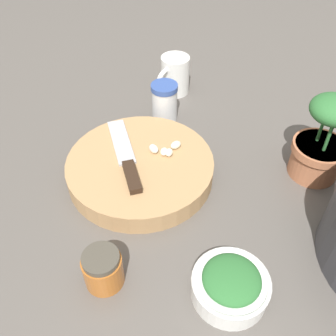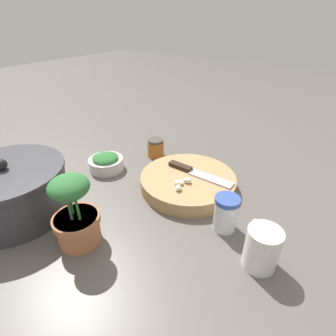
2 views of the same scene
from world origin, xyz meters
name	(u,v)px [view 2 (image 2 of 2)]	position (x,y,z in m)	size (l,w,h in m)	color
ground_plane	(164,196)	(0.00, 0.00, 0.00)	(5.00, 5.00, 0.00)	#56514C
cutting_board	(188,182)	(-0.03, -0.08, 0.02)	(0.29, 0.29, 0.04)	tan
chef_knife	(195,172)	(-0.05, -0.10, 0.05)	(0.22, 0.04, 0.01)	black
garlic_cloves	(181,183)	(-0.04, -0.02, 0.05)	(0.04, 0.07, 0.02)	silver
herb_bowl	(106,162)	(0.25, -0.02, 0.03)	(0.12, 0.12, 0.06)	silver
spice_jar	(226,213)	(-0.20, 0.02, 0.05)	(0.06, 0.06, 0.09)	silver
coffee_mug	(261,247)	(-0.30, 0.08, 0.05)	(0.08, 0.10, 0.10)	silver
honey_jar	(156,148)	(0.17, -0.19, 0.03)	(0.06, 0.06, 0.07)	#B26023
stock_pot	(11,191)	(0.29, 0.28, 0.07)	(0.29, 0.29, 0.16)	#38383D
potted_herb	(75,216)	(0.06, 0.25, 0.08)	(0.11, 0.11, 0.18)	#B26B47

